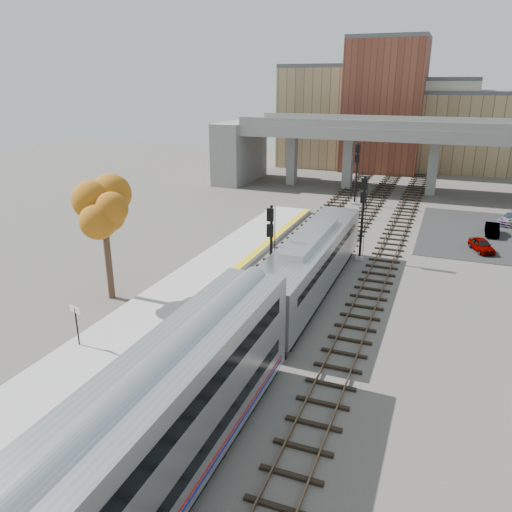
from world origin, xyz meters
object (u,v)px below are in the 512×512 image
Objects in this scene: signal_mast_far at (356,174)px; coach at (97,502)px; signal_mast_near at (271,256)px; signal_mast_mid at (362,220)px; car_b at (492,229)px; car_a at (482,245)px; car_c at (512,218)px; tree at (103,208)px; locomotive at (310,263)px.

coach is at bearing -87.60° from signal_mast_far.
signal_mast_mid is at bearing 68.48° from signal_mast_near.
car_b is at bearing 73.46° from coach.
signal_mast_far reaches higher than car_b.
car_c is at bearing 51.26° from car_a.
coach is 2.94× the size of tree.
signal_mast_far reaches higher than car_c.
signal_mast_mid is 20.16m from tree.
signal_mast_near is 31.98m from car_c.
car_b is at bearing 45.51° from tree.
signal_mast_mid is 0.96× the size of signal_mast_far.
signal_mast_far is (-0.00, 29.71, 0.47)m from signal_mast_near.
signal_mast_mid is 15.93m from car_b.
signal_mast_near is (-2.10, 20.38, 0.38)m from coach.
coach is at bearing -105.69° from car_b.
coach is at bearing -53.86° from tree.
signal_mast_near is 21.40m from car_a.
signal_mast_far is at bearing 92.40° from coach.
tree reaches higher than signal_mast_mid.
car_c reaches higher than car_a.
coach is 5.92× the size of car_c.
tree reaches higher than signal_mast_far.
signal_mast_far is 16.87m from car_b.
car_a is at bearing 50.89° from locomotive.
tree is 2.02× the size of car_c.
coach is 50.14m from signal_mast_far.
car_c is (3.25, 10.74, 0.06)m from car_a.
signal_mast_near is 0.91× the size of signal_mast_far.
signal_mast_far is (-4.10, 19.31, 0.21)m from signal_mast_mid.
car_b is at bearing 47.58° from signal_mast_mid.
signal_mast_far is 19.30m from car_a.
car_c is at bearing 59.34° from locomotive.
car_b is (12.58, 19.75, -1.67)m from locomotive.
signal_mast_far is 1.72× the size of car_c.
signal_mast_near is 29.71m from signal_mast_far.
car_a is (11.47, 36.72, -2.20)m from coach.
signal_mast_far is 34.80m from tree.
coach is 30.85m from signal_mast_mid.
car_c is (14.73, 47.46, -2.14)m from coach.
signal_mast_far is at bearing 113.56° from car_a.
signal_mast_mid is at bearing -169.79° from car_a.
coach is 44.24m from car_b.
locomotive is 0.76× the size of coach.
locomotive is 23.47m from car_b.
car_c is (16.83, 27.08, -2.53)m from signal_mast_near.
signal_mast_far is at bearing 153.05° from car_b.
signal_mast_mid reaches higher than locomotive.
car_c is (16.83, -2.64, -3.00)m from signal_mast_far.
signal_mast_near is 2.03× the size of car_a.
tree reaches higher than coach.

